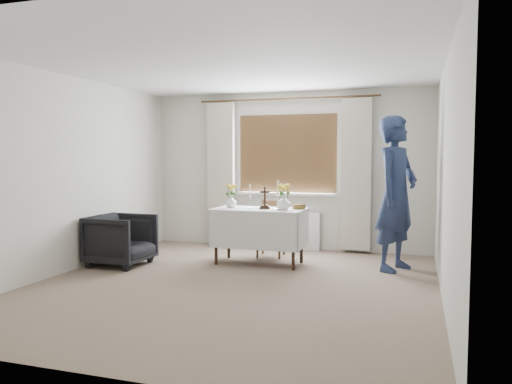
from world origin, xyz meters
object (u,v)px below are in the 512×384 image
Objects in this scene: flower_vase_left at (231,202)px; armchair at (121,240)px; flower_vase_right at (284,203)px; person at (396,193)px; wooden_cross at (265,198)px; wooden_chair at (271,229)px; altar_table at (259,236)px.

armchair is at bearing -152.73° from flower_vase_left.
flower_vase_right reaches higher than flower_vase_left.
person reaches higher than wooden_cross.
armchair is 1.58m from flower_vase_left.
flower_vase_left is at bearing -133.22° from wooden_chair.
armchair is 2.03m from wooden_cross.
flower_vase_right is at bearing 123.57° from person.
person is at bearing 5.83° from altar_table.
wooden_cross is 1.81× the size of flower_vase_left.
flower_vase_right is at bearing -72.36° from armchair.
armchair is at bearing -163.47° from flower_vase_right.
altar_table is 1.91m from person.
wooden_chair is (0.01, 0.53, 0.03)m from altar_table.
wooden_cross is (1.83, 0.67, 0.57)m from armchair.
flower_vase_right is at bearing -7.42° from altar_table.
wooden_chair is 0.80m from flower_vase_left.
wooden_chair is 2.14m from armchair.
armchair is 2.48× the size of wooden_cross.
altar_table is at bearing 172.58° from flower_vase_right.
wooden_cross reaches higher than altar_table.
wooden_cross reaches higher than armchair.
wooden_chair is at bearing 88.45° from altar_table.
wooden_chair is 1.09× the size of armchair.
flower_vase_right is (0.36, -0.05, 0.48)m from altar_table.
wooden_chair is at bearing -54.60° from armchair.
wooden_cross is at bearing -1.60° from flower_vase_left.
armchair is 4.49× the size of flower_vase_left.
wooden_chair is 0.80m from flower_vase_right.
flower_vase_left is at bearing 178.07° from altar_table.
altar_table is 0.63m from flower_vase_left.
armchair is at bearing 128.05° from person.
flower_vase_left is (-0.50, 0.01, -0.07)m from wooden_cross.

